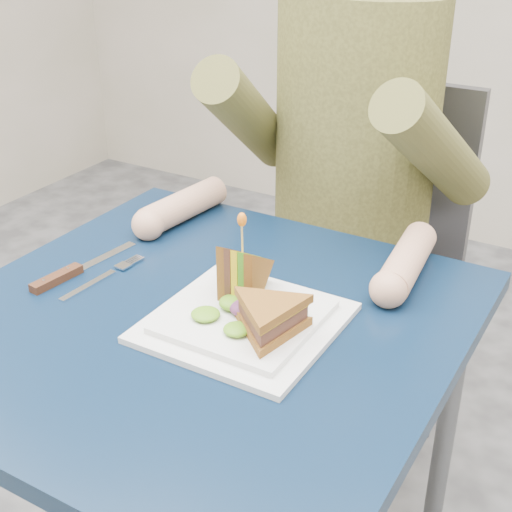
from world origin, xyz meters
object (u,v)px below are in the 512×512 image
Objects in this scene: fork at (101,278)px; knife at (66,274)px; table at (201,359)px; plate at (245,320)px; diner at (353,108)px; chair at (363,254)px; sandwich_upright at (242,275)px; sandwich_flat at (269,317)px.

fork is 0.81× the size of knife.
plate is at bearing 8.53° from table.
diner is at bearing 69.64° from fork.
sandwich_upright is (0.04, -0.61, 0.24)m from chair.
sandwich_flat is (0.13, -0.56, -0.14)m from diner.
diner reaches higher than knife.
diner is 2.87× the size of plate.
sandwich_upright reaches higher than knife.
sandwich_upright is at bearing 140.76° from sandwich_flat.
plate is 0.27m from fork.
sandwich_upright is (-0.09, 0.07, 0.01)m from sandwich_flat.
chair reaches higher than table.
chair is 0.39m from diner.
sandwich_upright reaches higher than plate.
table is at bearing -2.51° from fork.
fork is (-0.20, -0.65, 0.19)m from chair.
chair reaches higher than knife.
chair is 0.65m from sandwich_upright.
diner reaches higher than fork.
fork reaches higher than table.
chair is 3.58× the size of plate.
chair reaches higher than sandwich_upright.
plate is at bearing 155.56° from sandwich_flat.
plate is 0.07m from sandwich_upright.
sandwich_upright is at bearing -85.94° from chair.
sandwich_upright is at bearing 13.14° from knife.
sandwich_flat is (0.13, -0.68, 0.23)m from chair.
plate is (0.07, -0.65, 0.20)m from chair.
sandwich_upright is (0.04, -0.49, -0.13)m from diner.
chair reaches higher than sandwich_flat.
knife is at bearing -110.70° from chair.
knife is (-0.26, -0.68, 0.20)m from chair.
sandwich_flat reaches higher than plate.
chair is 0.71m from fork.
chair is 1.25× the size of diner.
plate reaches higher than knife.
plate is at bearing -82.22° from diner.
sandwich_flat is at bearing -77.15° from diner.
table is 0.61m from diner.
fork is at bearing -107.08° from chair.
table is at bearing 3.05° from knife.
chair is at bearing 72.92° from fork.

